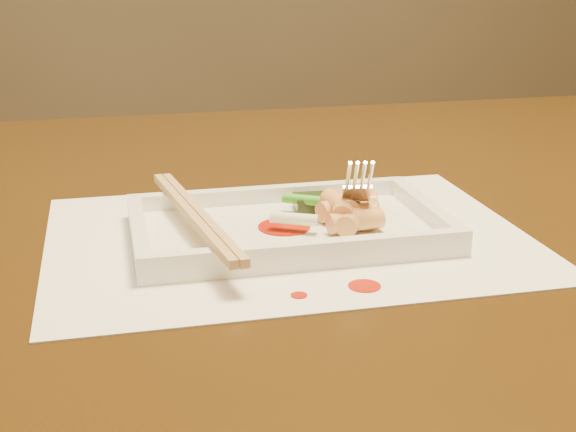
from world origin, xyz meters
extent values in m
cube|color=black|center=(0.00, 0.00, 0.73)|extent=(1.40, 0.90, 0.04)
cube|color=white|center=(-0.09, -0.10, 0.75)|extent=(0.40, 0.30, 0.00)
cylinder|color=#B31505|center=(-0.06, -0.21, 0.75)|extent=(0.02, 0.02, 0.00)
cylinder|color=#B31505|center=(-0.11, -0.22, 0.75)|extent=(0.01, 0.01, 0.00)
cube|color=white|center=(-0.09, -0.10, 0.76)|extent=(0.26, 0.16, 0.01)
cube|color=white|center=(-0.09, -0.02, 0.77)|extent=(0.26, 0.01, 0.01)
cube|color=white|center=(-0.09, -0.17, 0.77)|extent=(0.26, 0.01, 0.01)
cube|color=white|center=(-0.22, -0.10, 0.77)|extent=(0.01, 0.14, 0.01)
cube|color=white|center=(0.03, -0.10, 0.77)|extent=(0.01, 0.14, 0.01)
cube|color=black|center=(-0.06, -0.06, 0.77)|extent=(0.04, 0.03, 0.01)
cylinder|color=#EAEACC|center=(-0.09, -0.11, 0.77)|extent=(0.04, 0.03, 0.01)
cylinder|color=#299618|center=(-0.05, -0.08, 0.77)|extent=(0.08, 0.05, 0.01)
cube|color=tan|center=(-0.18, -0.10, 0.78)|extent=(0.04, 0.23, 0.01)
cube|color=tan|center=(-0.17, -0.10, 0.78)|extent=(0.04, 0.23, 0.01)
cylinder|color=#B31505|center=(-0.10, -0.10, 0.76)|extent=(0.04, 0.04, 0.00)
cylinder|color=#F0BC70|center=(-0.05, -0.09, 0.77)|extent=(0.04, 0.03, 0.02)
cylinder|color=#F0BC70|center=(-0.04, -0.10, 0.77)|extent=(0.04, 0.04, 0.02)
cylinder|color=#F0BC70|center=(-0.05, -0.10, 0.78)|extent=(0.02, 0.04, 0.02)
cylinder|color=#F0BC70|center=(-0.03, -0.07, 0.77)|extent=(0.05, 0.03, 0.02)
cylinder|color=#F0BC70|center=(-0.04, -0.12, 0.77)|extent=(0.05, 0.02, 0.02)
cylinder|color=#F0BC70|center=(-0.05, -0.10, 0.78)|extent=(0.03, 0.05, 0.02)
cylinder|color=#F0BC70|center=(-0.04, -0.12, 0.77)|extent=(0.04, 0.05, 0.02)
cylinder|color=#F0BC70|center=(-0.03, -0.08, 0.77)|extent=(0.04, 0.04, 0.02)
camera|label=1|loc=(-0.24, -0.72, 0.99)|focal=50.00mm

